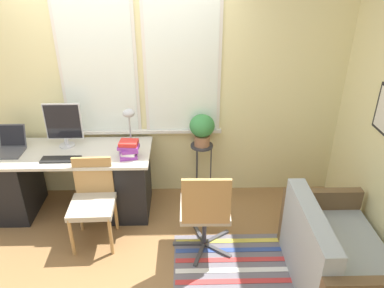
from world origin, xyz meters
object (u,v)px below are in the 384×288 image
potted_plant (202,128)px  book_stack (129,149)px  keyboard (61,159)px  desk_chair_wooden (93,200)px  monitor (64,124)px  plant_stand (202,152)px  couch_loveseat (334,259)px  laptop (10,147)px  office_chair_swivel (205,210)px  mouse (89,159)px  desk_lamp (129,119)px

potted_plant → book_stack: bearing=-153.2°
keyboard → desk_chair_wooden: desk_chair_wooden is taller
monitor → plant_stand: (1.51, 0.12, -0.43)m
desk_chair_wooden → couch_loveseat: desk_chair_wooden is taller
keyboard → potted_plant: potted_plant is taller
couch_loveseat → plant_stand: (-1.11, 1.41, 0.33)m
laptop → office_chair_swivel: (2.07, -0.74, -0.33)m
keyboard → office_chair_swivel: office_chair_swivel is taller
monitor → mouse: bearing=-46.3°
desk_lamp → office_chair_swivel: bearing=-46.4°
keyboard → couch_loveseat: size_ratio=0.33×
office_chair_swivel → plant_stand: 0.98m
book_stack → desk_chair_wooden: size_ratio=0.26×
book_stack → keyboard: bearing=-176.0°
mouse → office_chair_swivel: office_chair_swivel is taller
keyboard → desk_lamp: bearing=22.6°
laptop → potted_plant: bearing=6.4°
book_stack → office_chair_swivel: (0.77, -0.58, -0.36)m
book_stack → plant_stand: 0.91m
keyboard → couch_loveseat: bearing=-20.3°
book_stack → couch_loveseat: (1.90, -1.01, -0.59)m
monitor → book_stack: monitor is taller
couch_loveseat → office_chair_swivel: bearing=68.9°
potted_plant → monitor: bearing=-175.3°
laptop → couch_loveseat: bearing=-20.1°
monitor → potted_plant: monitor is taller
mouse → book_stack: bearing=8.3°
plant_stand → potted_plant: 0.31m
couch_loveseat → plant_stand: size_ratio=1.73×
book_stack → office_chair_swivel: size_ratio=0.23×
book_stack → plant_stand: (0.78, 0.40, -0.25)m
keyboard → office_chair_swivel: 1.59m
desk_lamp → office_chair_swivel: (0.78, -0.82, -0.60)m
couch_loveseat → potted_plant: potted_plant is taller
book_stack → laptop: bearing=172.9°
laptop → couch_loveseat: laptop is taller
desk_lamp → book_stack: 0.34m
desk_chair_wooden → office_chair_swivel: bearing=-13.2°
mouse → potted_plant: bearing=20.9°
couch_loveseat → keyboard: bearing=69.7°
mouse → book_stack: book_stack is taller
monitor → book_stack: size_ratio=2.23×
couch_loveseat → mouse: bearing=67.6°
desk_lamp → office_chair_swivel: 1.28m
office_chair_swivel → desk_lamp: bearing=-45.3°
desk_chair_wooden → couch_loveseat: size_ratio=0.73×
laptop → mouse: (0.89, -0.22, -0.04)m
mouse → desk_chair_wooden: size_ratio=0.08×
laptop → desk_chair_wooden: size_ratio=0.37×
book_stack → desk_chair_wooden: bearing=-135.4°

